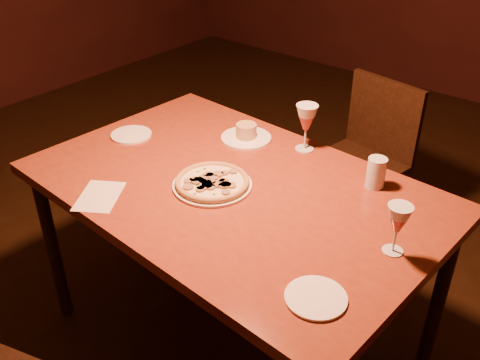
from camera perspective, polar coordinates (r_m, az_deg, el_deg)
The scene contains 11 objects.
floor at distance 2.53m, azimuth -5.39°, elevation -16.20°, with size 7.00×7.00×0.00m, color black.
dining_table at distance 2.03m, azimuth -0.74°, elevation -2.16°, with size 1.58×1.07×0.81m.
chair_far at distance 2.89m, azimuth 13.11°, elevation 2.56°, with size 0.50×0.50×0.89m.
pizza_plate at distance 1.97m, azimuth -2.98°, elevation -0.25°, with size 0.29×0.29×0.03m.
ramekin_saucer at distance 2.29m, azimuth 0.66°, elevation 4.90°, with size 0.22×0.22×0.07m.
wine_glass_far at distance 2.19m, azimuth 7.04°, elevation 5.56°, with size 0.09×0.09×0.20m, color #B44D4B, non-canonical shape.
wine_glass_right at distance 1.68m, azimuth 16.36°, elevation -5.06°, with size 0.08×0.08×0.17m, color #B44D4B, non-canonical shape.
water_tumbler at distance 2.01m, azimuth 14.32°, elevation 0.77°, with size 0.07×0.07×0.12m, color silver.
side_plate_left at distance 2.38m, azimuth -11.52°, elevation 4.76°, with size 0.18×0.18×0.01m, color white.
side_plate_near at distance 1.52m, azimuth 8.09°, elevation -12.33°, with size 0.18×0.18×0.01m, color white.
menu_card at distance 1.98m, azimuth -14.76°, elevation -1.69°, with size 0.14×0.20×0.00m, color silver.
Camera 1 is at (1.24, -1.16, 1.87)m, focal length 40.00 mm.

